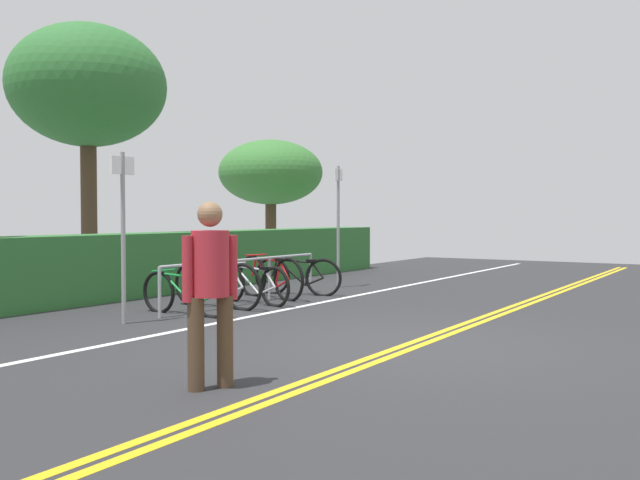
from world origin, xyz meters
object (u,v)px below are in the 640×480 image
sign_post_far (338,215)px  tree_mid (88,87)px  pedestrian (210,282)px  bicycle_1 (217,285)px  tree_far_right (271,173)px  bicycle_0 (185,293)px  sign_post_near (123,221)px  bicycle_3 (270,277)px  bicycle_4 (298,276)px  bike_rack (246,270)px  bicycle_2 (253,284)px

sign_post_far → tree_mid: size_ratio=0.46×
pedestrian → bicycle_1: bearing=40.2°
bicycle_1 → tree_far_right: tree_far_right is taller
bicycle_0 → bicycle_1: (0.87, 0.13, 0.05)m
bicycle_0 → sign_post_near: (-1.07, 0.10, 1.07)m
bicycle_3 → bicycle_4: 0.73m
pedestrian → sign_post_far: sign_post_far is taller
sign_post_near → tree_mid: bearing=55.2°
bike_rack → bicycle_2: bearing=-79.5°
bicycle_0 → sign_post_far: sign_post_far is taller
bicycle_0 → bicycle_3: bearing=4.1°
bike_rack → bicycle_4: bearing=-0.4°
sign_post_near → sign_post_far: bearing=0.1°
bicycle_3 → tree_mid: size_ratio=0.32×
bicycle_1 → sign_post_far: sign_post_far is taller
bicycle_2 → tree_mid: tree_mid is taller
bicycle_1 → tree_mid: size_ratio=0.34×
bicycle_3 → tree_mid: tree_mid is taller
bicycle_3 → tree_far_right: bearing=36.3°
bicycle_0 → pedestrian: 4.56m
bicycle_4 → tree_mid: (-1.00, 4.52, 3.75)m
bicycle_0 → bicycle_3: size_ratio=1.00×
sign_post_near → tree_far_right: size_ratio=0.65×
sign_post_far → sign_post_near: bearing=-179.9°
bike_rack → sign_post_far: size_ratio=1.62×
bicycle_1 → tree_mid: bearing=75.0°
sign_post_far → bicycle_0: bearing=-178.6°
bicycle_0 → tree_far_right: tree_far_right is taller
sign_post_near → sign_post_far: size_ratio=0.94×
bicycle_2 → bicycle_4: (1.49, 0.11, 0.02)m
sign_post_far → tree_mid: bearing=119.4°
bicycle_0 → bicycle_3: 2.35m
bicycle_1 → tree_mid: 5.94m
bicycle_1 → sign_post_near: (-1.93, -0.02, 1.02)m
sign_post_far → bicycle_4: bearing=-178.5°
bicycle_4 → pedestrian: 7.06m
sign_post_near → sign_post_far: (5.66, 0.01, 0.08)m
bike_rack → tree_far_right: size_ratio=1.12×
bicycle_1 → bicycle_4: bearing=-1.4°
pedestrian → sign_post_far: (7.73, 3.37, 0.57)m
sign_post_near → tree_mid: tree_mid is taller
sign_post_near → tree_far_right: (9.35, 4.42, 1.26)m
pedestrian → sign_post_near: size_ratio=0.68×
bicycle_0 → bicycle_1: size_ratio=0.94×
bicycle_1 → pedestrian: (-4.00, -3.38, 0.54)m
bicycle_1 → sign_post_near: 2.19m
pedestrian → sign_post_near: 3.98m
bicycle_3 → tree_far_right: (5.94, 4.36, 2.28)m
bicycle_4 → tree_far_right: bearing=40.5°
bicycle_0 → pedestrian: size_ratio=1.10×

